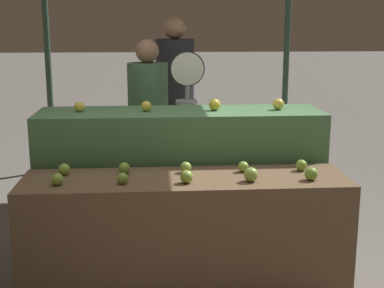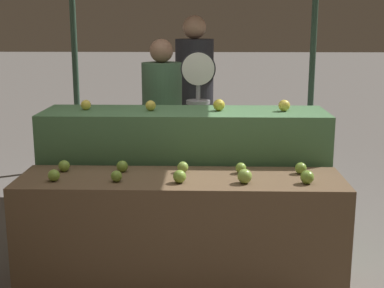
# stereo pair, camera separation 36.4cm
# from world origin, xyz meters

# --- Properties ---
(ground_plane) EXTENTS (60.00, 60.00, 0.00)m
(ground_plane) POSITION_xyz_m (0.00, 0.00, 0.00)
(ground_plane) COLOR slate
(display_counter_front) EXTENTS (2.07, 0.55, 0.76)m
(display_counter_front) POSITION_xyz_m (0.00, 0.00, 0.38)
(display_counter_front) COLOR brown
(display_counter_front) RESTS_ON ground_plane
(display_counter_back) EXTENTS (2.07, 0.55, 1.10)m
(display_counter_back) POSITION_xyz_m (0.00, 0.60, 0.55)
(display_counter_back) COLOR #4C7A4C
(display_counter_back) RESTS_ON ground_plane
(apple_front_0) EXTENTS (0.07, 0.07, 0.07)m
(apple_front_0) POSITION_xyz_m (-0.78, -0.10, 0.80)
(apple_front_0) COLOR #84AD3D
(apple_front_0) RESTS_ON display_counter_front
(apple_front_1) EXTENTS (0.07, 0.07, 0.07)m
(apple_front_1) POSITION_xyz_m (-0.39, -0.11, 0.80)
(apple_front_1) COLOR #7AA338
(apple_front_1) RESTS_ON display_counter_front
(apple_front_2) EXTENTS (0.08, 0.08, 0.08)m
(apple_front_2) POSITION_xyz_m (0.00, -0.12, 0.81)
(apple_front_2) COLOR #84AD3D
(apple_front_2) RESTS_ON display_counter_front
(apple_front_3) EXTENTS (0.09, 0.09, 0.09)m
(apple_front_3) POSITION_xyz_m (0.40, -0.12, 0.81)
(apple_front_3) COLOR #8EB247
(apple_front_3) RESTS_ON display_counter_front
(apple_front_4) EXTENTS (0.08, 0.08, 0.08)m
(apple_front_4) POSITION_xyz_m (0.78, -0.12, 0.81)
(apple_front_4) COLOR #7AA338
(apple_front_4) RESTS_ON display_counter_front
(apple_front_5) EXTENTS (0.08, 0.08, 0.08)m
(apple_front_5) POSITION_xyz_m (-0.77, 0.12, 0.80)
(apple_front_5) COLOR #84AD3D
(apple_front_5) RESTS_ON display_counter_front
(apple_front_6) EXTENTS (0.08, 0.08, 0.08)m
(apple_front_6) POSITION_xyz_m (-0.39, 0.12, 0.80)
(apple_front_6) COLOR #7AA338
(apple_front_6) RESTS_ON display_counter_front
(apple_front_7) EXTENTS (0.07, 0.07, 0.07)m
(apple_front_7) POSITION_xyz_m (0.01, 0.11, 0.80)
(apple_front_7) COLOR #8EB247
(apple_front_7) RESTS_ON display_counter_front
(apple_front_8) EXTENTS (0.07, 0.07, 0.07)m
(apple_front_8) POSITION_xyz_m (0.39, 0.11, 0.80)
(apple_front_8) COLOR #84AD3D
(apple_front_8) RESTS_ON display_counter_front
(apple_front_9) EXTENTS (0.08, 0.08, 0.08)m
(apple_front_9) POSITION_xyz_m (0.78, 0.10, 0.80)
(apple_front_9) COLOR #7AA338
(apple_front_9) RESTS_ON display_counter_front
(apple_back_0) EXTENTS (0.07, 0.07, 0.07)m
(apple_back_0) POSITION_xyz_m (-0.73, 0.61, 1.13)
(apple_back_0) COLOR yellow
(apple_back_0) RESTS_ON display_counter_back
(apple_back_1) EXTENTS (0.08, 0.08, 0.08)m
(apple_back_1) POSITION_xyz_m (-0.25, 0.59, 1.13)
(apple_back_1) COLOR yellow
(apple_back_1) RESTS_ON display_counter_back
(apple_back_2) EXTENTS (0.09, 0.09, 0.09)m
(apple_back_2) POSITION_xyz_m (0.25, 0.60, 1.14)
(apple_back_2) COLOR gold
(apple_back_2) RESTS_ON display_counter_back
(apple_back_3) EXTENTS (0.08, 0.08, 0.08)m
(apple_back_3) POSITION_xyz_m (0.72, 0.59, 1.14)
(apple_back_3) COLOR yellow
(apple_back_3) RESTS_ON display_counter_back
(produce_scale) EXTENTS (0.29, 0.20, 1.50)m
(produce_scale) POSITION_xyz_m (0.09, 1.18, 1.09)
(produce_scale) COLOR #99999E
(produce_scale) RESTS_ON ground_plane
(person_vendor_at_scale) EXTENTS (0.43, 0.43, 1.59)m
(person_vendor_at_scale) POSITION_xyz_m (-0.24, 1.51, 0.91)
(person_vendor_at_scale) COLOR #2D2D38
(person_vendor_at_scale) RESTS_ON ground_plane
(person_customer_left) EXTENTS (0.50, 0.50, 1.80)m
(person_customer_left) POSITION_xyz_m (0.03, 2.27, 1.04)
(person_customer_left) COLOR #2D2D38
(person_customer_left) RESTS_ON ground_plane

